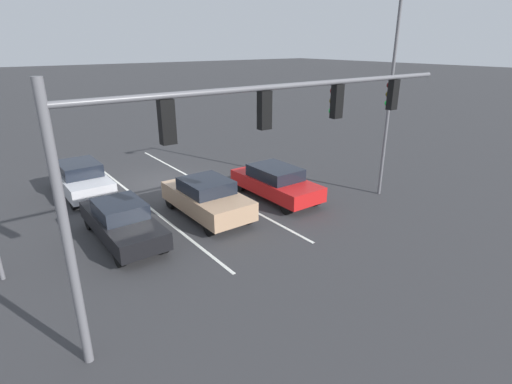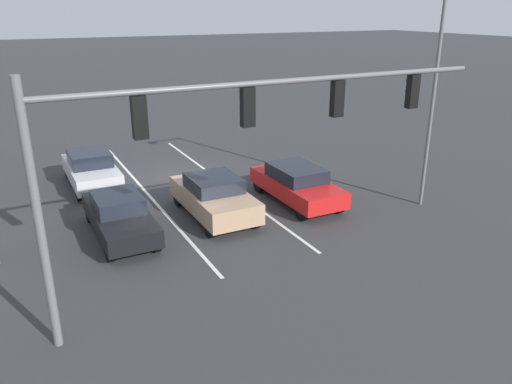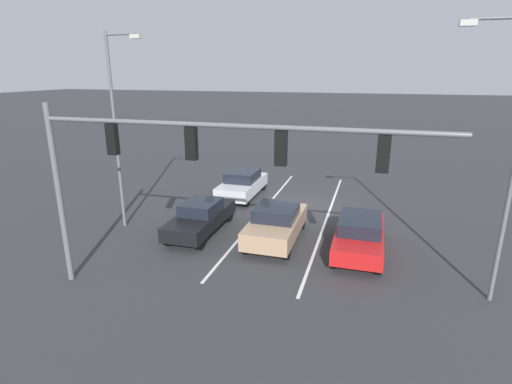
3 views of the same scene
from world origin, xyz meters
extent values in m
plane|color=#333335|center=(0.00, 0.00, 0.00)|extent=(240.00, 240.00, 0.00)
cube|color=silver|center=(-1.69, 1.71, 0.01)|extent=(0.12, 15.42, 0.01)
cube|color=silver|center=(1.69, 1.71, 0.01)|extent=(0.12, 15.42, 0.01)
cube|color=tan|center=(0.11, 5.07, 0.69)|extent=(1.94, 4.41, 0.74)
cube|color=black|center=(0.11, 5.08, 1.31)|extent=(1.71, 1.95, 0.51)
cube|color=red|center=(-0.57, 2.90, 0.87)|extent=(0.24, 0.06, 0.12)
cube|color=red|center=(0.79, 2.90, 0.87)|extent=(0.24, 0.06, 0.12)
cylinder|color=black|center=(-0.73, 6.71, 0.32)|extent=(0.22, 0.63, 0.63)
cylinder|color=black|center=(0.95, 6.71, 0.32)|extent=(0.22, 0.63, 0.63)
cylinder|color=black|center=(-0.73, 3.43, 0.32)|extent=(0.22, 0.63, 0.63)
cylinder|color=black|center=(0.95, 3.43, 0.32)|extent=(0.22, 0.63, 0.63)
cube|color=red|center=(-3.38, 5.21, 0.64)|extent=(1.86, 4.57, 0.63)
cube|color=black|center=(-3.38, 5.17, 1.22)|extent=(1.64, 2.28, 0.52)
cube|color=red|center=(-4.04, 2.97, 0.80)|extent=(0.24, 0.06, 0.12)
cube|color=red|center=(-2.73, 2.97, 0.80)|extent=(0.24, 0.06, 0.12)
cylinder|color=black|center=(-4.19, 6.92, 0.33)|extent=(0.22, 0.65, 0.65)
cylinder|color=black|center=(-2.58, 6.92, 0.33)|extent=(0.22, 0.65, 0.65)
cylinder|color=black|center=(-4.19, 3.50, 0.33)|extent=(0.22, 0.65, 0.65)
cylinder|color=black|center=(-2.58, 3.50, 0.33)|extent=(0.22, 0.65, 0.65)
cube|color=black|center=(3.61, 5.18, 0.64)|extent=(1.72, 4.56, 0.61)
cube|color=black|center=(3.61, 5.10, 1.20)|extent=(1.51, 1.86, 0.52)
cube|color=red|center=(3.01, 2.94, 0.79)|extent=(0.24, 0.06, 0.12)
cube|color=red|center=(4.21, 2.94, 0.79)|extent=(0.24, 0.06, 0.12)
cylinder|color=black|center=(2.88, 6.88, 0.33)|extent=(0.22, 0.67, 0.67)
cylinder|color=black|center=(4.34, 6.88, 0.33)|extent=(0.22, 0.67, 0.67)
cylinder|color=black|center=(2.88, 3.49, 0.33)|extent=(0.22, 0.67, 0.67)
cylinder|color=black|center=(4.34, 3.49, 0.33)|extent=(0.22, 0.67, 0.67)
cube|color=silver|center=(3.53, -0.55, 0.63)|extent=(1.86, 4.45, 0.66)
cube|color=black|center=(3.53, -0.64, 1.25)|extent=(1.64, 2.14, 0.56)
cube|color=red|center=(2.88, -2.73, 0.80)|extent=(0.24, 0.06, 0.12)
cube|color=red|center=(4.18, -2.73, 0.80)|extent=(0.24, 0.06, 0.12)
cylinder|color=black|center=(2.73, 1.12, 0.30)|extent=(0.22, 0.61, 0.61)
cylinder|color=black|center=(4.33, 1.12, 0.30)|extent=(0.22, 0.61, 0.61)
cylinder|color=black|center=(2.73, -2.22, 0.30)|extent=(0.22, 0.61, 0.61)
cylinder|color=black|center=(4.33, -2.22, 0.30)|extent=(0.22, 0.61, 0.61)
cylinder|color=slate|center=(6.27, 10.42, 3.07)|extent=(0.20, 0.20, 6.14)
cylinder|color=slate|center=(0.23, 10.42, 5.64)|extent=(12.07, 0.14, 0.14)
cube|color=black|center=(-3.89, 10.42, 5.10)|extent=(0.32, 0.22, 0.95)
sphere|color=#4C0C0C|center=(-3.89, 10.26, 5.38)|extent=(0.20, 0.20, 0.20)
sphere|color=#4C420C|center=(-3.89, 10.26, 5.10)|extent=(0.20, 0.20, 0.20)
sphere|color=#19D83F|center=(-3.89, 10.26, 4.81)|extent=(0.20, 0.20, 0.20)
cube|color=black|center=(-1.28, 10.42, 5.10)|extent=(0.32, 0.22, 0.95)
sphere|color=#4C0C0C|center=(-1.28, 10.26, 5.38)|extent=(0.20, 0.20, 0.20)
sphere|color=#4C420C|center=(-1.28, 10.26, 5.10)|extent=(0.20, 0.20, 0.20)
sphere|color=#19D83F|center=(-1.28, 10.26, 4.81)|extent=(0.20, 0.20, 0.20)
cube|color=black|center=(1.34, 10.42, 5.10)|extent=(0.32, 0.22, 0.95)
sphere|color=#4C0C0C|center=(1.34, 10.26, 5.38)|extent=(0.20, 0.20, 0.20)
sphere|color=#4C420C|center=(1.34, 10.26, 5.10)|extent=(0.20, 0.20, 0.20)
sphere|color=#19D83F|center=(1.34, 10.26, 4.81)|extent=(0.20, 0.20, 0.20)
cube|color=black|center=(3.96, 10.42, 5.10)|extent=(0.32, 0.22, 0.95)
sphere|color=#4C0C0C|center=(3.96, 10.26, 5.38)|extent=(0.20, 0.20, 0.20)
sphere|color=#4C420C|center=(3.96, 10.26, 5.10)|extent=(0.20, 0.20, 0.20)
sphere|color=#19D83F|center=(3.96, 10.26, 4.81)|extent=(0.20, 0.20, 0.20)
cylinder|color=slate|center=(-7.64, 7.69, 4.29)|extent=(0.14, 0.14, 8.59)
camera|label=1|loc=(7.47, 18.30, 6.68)|focal=28.00mm
camera|label=2|loc=(6.60, 21.08, 7.33)|focal=35.00mm
camera|label=3|loc=(-3.65, 20.69, 7.07)|focal=28.00mm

